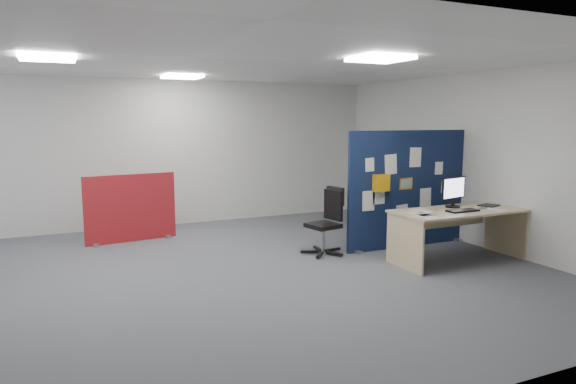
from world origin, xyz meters
name	(u,v)px	position (x,y,z in m)	size (l,w,h in m)	color
floor	(194,280)	(0.00, 0.00, 0.00)	(9.00, 9.00, 0.00)	#52555A
ceiling	(188,57)	(0.00, 0.00, 2.70)	(9.00, 7.00, 0.02)	white
wall_back	(145,154)	(0.00, 3.50, 1.35)	(9.00, 0.02, 2.70)	silver
wall_front	(335,227)	(0.00, -3.50, 1.35)	(9.00, 0.02, 2.70)	silver
wall_right	(475,160)	(4.50, 0.00, 1.35)	(0.02, 7.00, 2.70)	silver
ceiling_lights	(201,66)	(0.33, 0.67, 2.67)	(4.10, 4.10, 0.04)	white
navy_divider	(409,189)	(3.46, 0.28, 0.90)	(2.19, 0.30, 1.81)	#0F1A3A
main_desk	(456,221)	(3.58, -0.65, 0.56)	(1.87, 0.83, 0.73)	tan
monitor_main	(453,190)	(3.65, -0.50, 0.97)	(0.49, 0.21, 0.44)	black
keyboard	(463,211)	(3.54, -0.81, 0.74)	(0.45, 0.18, 0.03)	black
mouse	(482,208)	(3.91, -0.79, 0.74)	(0.10, 0.06, 0.03)	gray
paper_tray	(489,205)	(4.21, -0.62, 0.74)	(0.28, 0.22, 0.01)	black
red_divider	(131,209)	(-0.42, 2.42, 0.54)	(1.46, 0.30, 1.10)	maroon
office_chair	(328,217)	(2.14, 0.44, 0.55)	(0.64, 0.63, 0.97)	black
desk_papers	(442,212)	(3.22, -0.76, 0.73)	(1.42, 0.69, 0.00)	white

